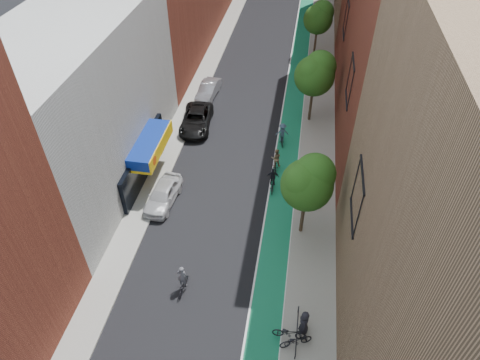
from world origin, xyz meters
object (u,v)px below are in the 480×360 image
at_px(parked_car_silver, 208,90).
at_px(cyclist_lane_near, 276,161).
at_px(cyclist_lane_mid, 273,181).
at_px(cyclist_lane_far, 282,135).
at_px(parked_car_black, 196,120).
at_px(pedestrian, 304,322).
at_px(cyclist_lead, 183,282).
at_px(parked_car_white, 163,194).

xyz_separation_m(parked_car_silver, cyclist_lane_near, (7.80, -10.32, 0.14)).
bearing_deg(cyclist_lane_mid, cyclist_lane_far, -95.12).
distance_m(parked_car_black, pedestrian, 21.64).
height_order(cyclist_lead, pedestrian, cyclist_lead).
bearing_deg(cyclist_lane_near, cyclist_lead, 60.53).
height_order(parked_car_silver, cyclist_lane_far, cyclist_lane_far).
bearing_deg(cyclist_lane_mid, parked_car_black, -46.37).
height_order(parked_car_white, cyclist_lane_mid, cyclist_lane_mid).
bearing_deg(parked_car_white, cyclist_lane_mid, 24.44).
bearing_deg(parked_car_silver, cyclist_lane_near, -47.71).
distance_m(cyclist_lead, cyclist_lane_far, 16.45).
distance_m(cyclist_lane_near, cyclist_lane_far, 3.55).
distance_m(cyclist_lead, cyclist_lane_near, 13.02).
bearing_deg(parked_car_white, cyclist_lane_near, 37.92).
distance_m(cyclist_lane_mid, cyclist_lane_far, 5.85).
bearing_deg(pedestrian, parked_car_silver, -158.64).
height_order(parked_car_black, parked_car_silver, parked_car_black).
height_order(cyclist_lane_near, pedestrian, cyclist_lane_near).
xyz_separation_m(parked_car_white, cyclist_lead, (3.42, -7.17, -0.05)).
height_order(cyclist_lane_near, cyclist_lane_mid, cyclist_lane_near).
xyz_separation_m(parked_car_white, parked_car_silver, (0.00, 15.41, -0.03)).
xyz_separation_m(parked_car_silver, pedestrian, (10.74, -24.23, 0.28)).
height_order(cyclist_lead, cyclist_lane_near, cyclist_lead).
distance_m(cyclist_lane_mid, pedestrian, 11.97).
bearing_deg(cyclist_lead, cyclist_lane_mid, -110.57).
height_order(cyclist_lane_far, pedestrian, cyclist_lane_far).
relative_size(parked_car_silver, cyclist_lane_far, 2.16).
distance_m(parked_car_white, cyclist_lane_mid, 8.28).
xyz_separation_m(parked_car_black, cyclist_lane_near, (7.71, -4.93, 0.09)).
bearing_deg(cyclist_lead, parked_car_silver, -78.20).
bearing_deg(parked_car_white, pedestrian, -34.58).
xyz_separation_m(parked_car_silver, cyclist_lead, (3.42, -22.58, -0.02)).
distance_m(parked_car_silver, cyclist_lane_far, 10.49).
bearing_deg(cyclist_lane_near, parked_car_silver, -62.73).
xyz_separation_m(cyclist_lane_mid, cyclist_lane_far, (0.20, 5.85, 0.25)).
relative_size(cyclist_lane_near, cyclist_lane_far, 0.96).
bearing_deg(pedestrian, cyclist_lane_near, -170.61).
bearing_deg(parked_car_black, cyclist_lane_near, -37.47).
distance_m(parked_car_black, cyclist_lead, 17.51).
height_order(cyclist_lane_mid, pedestrian, cyclist_lane_mid).
relative_size(parked_car_silver, cyclist_lane_mid, 2.29).
relative_size(parked_car_silver, cyclist_lead, 2.13).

